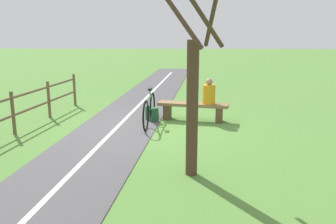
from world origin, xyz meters
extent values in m
plane|color=#548438|center=(0.00, 0.00, 0.00)|extent=(80.00, 80.00, 0.00)
cube|color=#4C494C|center=(1.11, 4.00, 0.01)|extent=(5.00, 36.04, 0.02)
cube|color=silver|center=(1.11, 4.00, 0.02)|extent=(2.80, 31.89, 0.00)
cube|color=brown|center=(-1.14, -0.68, 0.44)|extent=(1.94, 0.78, 0.08)
cube|color=brown|center=(-1.83, -0.54, 0.20)|extent=(0.23, 0.39, 0.40)
cube|color=brown|center=(-0.44, -0.82, 0.20)|extent=(0.23, 0.39, 0.40)
cylinder|color=orange|center=(-1.55, -0.60, 0.73)|extent=(0.40, 0.40, 0.51)
sphere|color=#9E755B|center=(-1.55, -0.60, 1.07)|extent=(0.18, 0.18, 0.18)
torus|color=black|center=(0.03, 0.41, 0.38)|extent=(0.09, 0.76, 0.76)
torus|color=black|center=(-0.04, -0.68, 0.38)|extent=(0.09, 0.76, 0.76)
cylinder|color=#237038|center=(-0.01, -0.14, 0.70)|extent=(0.10, 0.93, 0.04)
cylinder|color=#237038|center=(0.00, 0.03, 0.54)|extent=(0.08, 0.67, 0.35)
cylinder|color=#237038|center=(-0.02, -0.30, 0.80)|extent=(0.03, 0.03, 0.20)
cube|color=black|center=(-0.02, -0.30, 0.91)|extent=(0.09, 0.20, 0.05)
cube|color=#1E4C2D|center=(-0.04, -0.54, 0.19)|extent=(0.37, 0.42, 0.38)
cube|color=#245B37|center=(-0.14, -0.60, 0.13)|extent=(0.17, 0.23, 0.17)
cylinder|color=brown|center=(2.64, -2.53, 0.51)|extent=(0.08, 0.08, 1.02)
cylinder|color=brown|center=(2.86, -0.85, 0.51)|extent=(0.08, 0.08, 1.02)
cylinder|color=brown|center=(3.08, 0.82, 0.51)|extent=(0.08, 0.08, 1.02)
cylinder|color=#473323|center=(-1.00, 3.03, 1.12)|extent=(0.20, 0.20, 2.24)
cylinder|color=#473323|center=(-0.68, 3.44, 2.71)|extent=(0.90, 0.72, 1.19)
cylinder|color=#473323|center=(-1.28, 2.96, 2.57)|extent=(0.21, 0.64, 0.90)
cylinder|color=#473323|center=(-1.16, 3.31, 2.53)|extent=(0.64, 0.41, 0.81)
camera|label=1|loc=(-0.82, 8.67, 2.37)|focal=37.92mm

